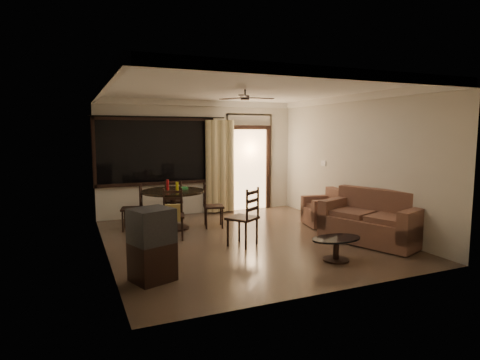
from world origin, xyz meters
name	(u,v)px	position (x,y,z in m)	size (l,w,h in m)	color
ground	(245,239)	(0.00, 0.00, 0.00)	(5.50, 5.50, 0.00)	#7F6651
room_shell	(237,141)	(0.59, 1.77, 1.83)	(5.50, 6.70, 5.50)	beige
dining_table	(173,199)	(-1.03, 1.38, 0.64)	(1.30, 1.30, 1.03)	black
dining_chair_west	(133,217)	(-1.84, 1.59, 0.28)	(0.51, 0.51, 0.95)	black
dining_chair_east	(213,214)	(-0.22, 1.18, 0.28)	(0.51, 0.51, 0.95)	black
dining_chair_south	(173,223)	(-1.25, 0.55, 0.31)	(0.51, 0.55, 0.95)	black
dining_chair_north	(174,208)	(-0.84, 2.15, 0.28)	(0.51, 0.51, 0.95)	black
tv_cabinet	(152,245)	(-2.02, -1.44, 0.50)	(0.65, 0.62, 1.00)	black
sofa	(373,222)	(2.11, -1.10, 0.37)	(1.48, 1.96, 0.93)	#472D20
armchair	(326,211)	(2.10, 0.36, 0.32)	(0.91, 0.91, 0.78)	#472D20
coffee_table	(336,245)	(0.81, -1.73, 0.25)	(0.84, 0.51, 0.37)	black
side_chair	(243,228)	(-0.20, -0.36, 0.31)	(0.65, 0.65, 1.06)	black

